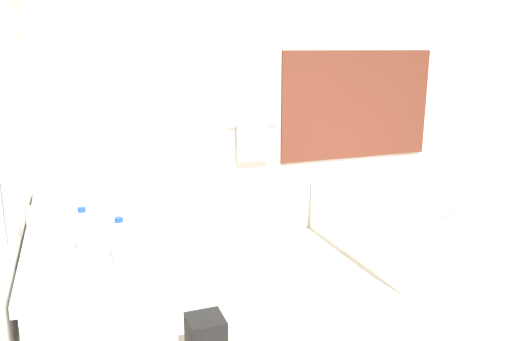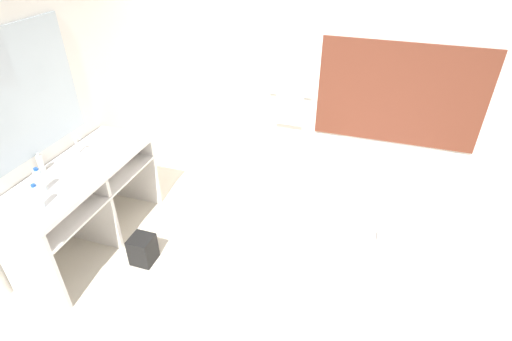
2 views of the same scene
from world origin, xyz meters
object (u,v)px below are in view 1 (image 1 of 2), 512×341
Objects in this scene: waste_bin at (206,339)px; water_bottle_1 at (84,233)px; water_bottle_2 at (120,243)px; soap_dispenser at (32,226)px; bathtub at (400,218)px.

water_bottle_1 is at bearing -154.54° from waste_bin.
water_bottle_1 is 0.79× the size of waste_bin.
soap_dispenser is at bearing 130.78° from water_bottle_2.
soap_dispenser reaches higher than waste_bin.
bathtub reaches higher than waste_bin.
waste_bin is at bearing 44.85° from water_bottle_2.
bathtub is 3.15m from water_bottle_1.
water_bottle_1 reaches higher than bathtub.
waste_bin is (0.87, 0.05, -0.85)m from soap_dispenser.
water_bottle_1 is 1.12m from waste_bin.
soap_dispenser is 1.22m from waste_bin.
bathtub is 7.17× the size of water_bottle_1.
water_bottle_2 is (0.15, -0.19, -0.00)m from water_bottle_1.
water_bottle_1 is (-2.76, -1.34, 0.70)m from bathtub.
water_bottle_1 is at bearing 128.31° from water_bottle_2.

